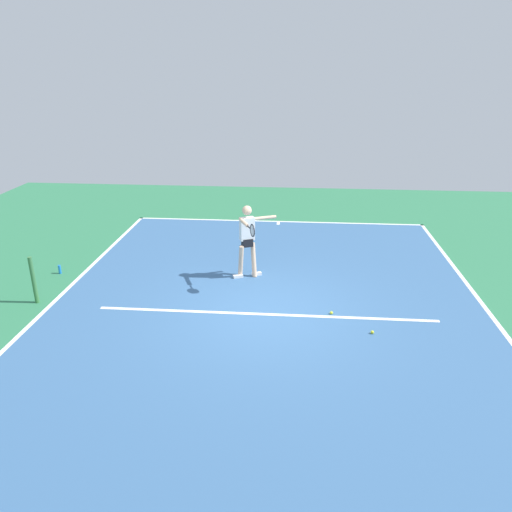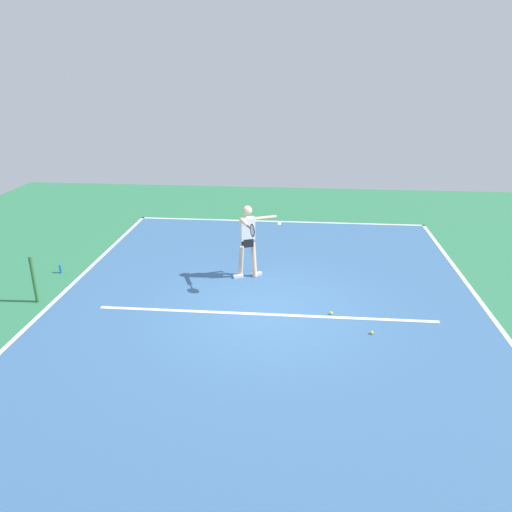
{
  "view_description": "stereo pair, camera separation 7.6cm",
  "coord_description": "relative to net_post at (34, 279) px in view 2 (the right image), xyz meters",
  "views": [
    {
      "loc": [
        -0.57,
        9.26,
        4.86
      ],
      "look_at": [
        0.29,
        -0.91,
        0.9
      ],
      "focal_mm": 34.47,
      "sensor_mm": 36.0,
      "label": 1
    },
    {
      "loc": [
        -0.64,
        9.25,
        4.86
      ],
      "look_at": [
        0.29,
        -0.91,
        0.9
      ],
      "focal_mm": 34.47,
      "sensor_mm": 36.0,
      "label": 2
    }
  ],
  "objects": [
    {
      "name": "court_line_centre_mark",
      "position": [
        -5.04,
        -6.25,
        -0.53
      ],
      "size": [
        0.1,
        0.3,
        0.01
      ],
      "primitive_type": "cube",
      "color": "white",
      "rests_on": "ground_plane"
    },
    {
      "name": "water_bottle",
      "position": [
        0.23,
        -1.6,
        -0.43
      ],
      "size": [
        0.07,
        0.07,
        0.22
      ],
      "primitive_type": "cylinder",
      "color": "blue",
      "rests_on": "ground_plane"
    },
    {
      "name": "tennis_ball_by_sideline",
      "position": [
        -7.16,
        0.75,
        -0.5
      ],
      "size": [
        0.07,
        0.07,
        0.07
      ],
      "primitive_type": "sphere",
      "color": "yellow",
      "rests_on": "ground_plane"
    },
    {
      "name": "tennis_player",
      "position": [
        -4.48,
        -1.78,
        0.52
      ],
      "size": [
        1.04,
        1.37,
        1.81
      ],
      "rotation": [
        0.0,
        0.0,
        0.41
      ],
      "color": "beige",
      "rests_on": "ground_plane"
    },
    {
      "name": "tennis_ball_near_service_line",
      "position": [
        -6.42,
        0.01,
        -0.5
      ],
      "size": [
        0.07,
        0.07,
        0.07
      ],
      "primitive_type": "sphere",
      "color": "yellow",
      "rests_on": "ground_plane"
    },
    {
      "name": "net_post",
      "position": [
        0.0,
        0.0,
        0.0
      ],
      "size": [
        0.09,
        0.09,
        1.07
      ],
      "primitive_type": "cylinder",
      "color": "#38753D",
      "rests_on": "ground_plane"
    },
    {
      "name": "court_surface",
      "position": [
        -5.04,
        0.0,
        -0.53
      ],
      "size": [
        9.49,
        13.01,
        0.0
      ],
      "primitive_type": "cube",
      "color": "#38608E",
      "rests_on": "ground_plane"
    },
    {
      "name": "ground_plane",
      "position": [
        -5.04,
        0.0,
        -0.54
      ],
      "size": [
        22.76,
        22.76,
        0.0
      ],
      "primitive_type": "plane",
      "color": "#2D754C"
    },
    {
      "name": "court_line_service",
      "position": [
        -5.04,
        0.13,
        -0.53
      ],
      "size": [
        7.12,
        0.1,
        0.01
      ],
      "primitive_type": "cube",
      "color": "white",
      "rests_on": "ground_plane"
    },
    {
      "name": "court_line_baseline_near",
      "position": [
        -5.04,
        -6.45,
        -0.53
      ],
      "size": [
        9.49,
        0.1,
        0.01
      ],
      "primitive_type": "cube",
      "color": "white",
      "rests_on": "ground_plane"
    },
    {
      "name": "court_line_sideline_right",
      "position": [
        -0.35,
        0.0,
        -0.53
      ],
      "size": [
        0.1,
        13.01,
        0.01
      ],
      "primitive_type": "cube",
      "color": "white",
      "rests_on": "ground_plane"
    },
    {
      "name": "court_line_sideline_left",
      "position": [
        -9.74,
        0.0,
        -0.53
      ],
      "size": [
        0.1,
        13.01,
        0.01
      ],
      "primitive_type": "cube",
      "color": "white",
      "rests_on": "ground_plane"
    }
  ]
}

